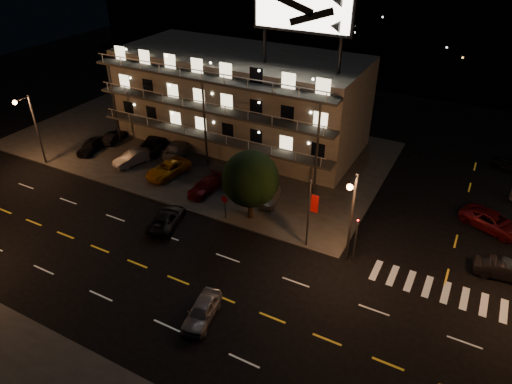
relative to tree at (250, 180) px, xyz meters
The scene contains 24 objects.
ground 10.61m from the tree, 83.79° to the right, with size 140.00×140.00×0.00m, color black.
curb_nw 16.97m from the tree, 141.62° to the left, with size 44.00×24.00×0.15m, color #333431.
motel 16.74m from the tree, 122.16° to the left, with size 28.00×13.80×18.10m.
streetlight_nw 25.02m from the tree, behind, with size 0.44×1.92×8.00m.
streetlight_nc 9.78m from the tree, 10.76° to the right, with size 0.44×1.92×8.00m.
signal_nw 10.24m from the tree, ahead, with size 0.20×0.27×4.60m.
banner_north 6.32m from the tree, 12.41° to the right, with size 0.83×0.16×6.40m.
stop_sign 3.25m from the tree, 148.65° to the right, with size 0.91×0.11×2.61m.
tree is the anchor object (origin of this frame).
lot_car_0 23.02m from the tree, behind, with size 1.68×4.17×1.42m, color black.
lot_car_1 16.84m from the tree, 169.58° to the left, with size 1.55×4.45×1.47m, color gray.
lot_car_2 12.06m from the tree, 166.50° to the left, with size 2.37×5.14×1.43m, color orange.
lot_car_3 7.06m from the tree, 163.66° to the left, with size 1.78×4.38×1.27m, color maroon.
lot_car_4 4.51m from the tree, 81.34° to the left, with size 1.45×3.61×1.23m, color gray.
lot_car_5 23.19m from the tree, 164.17° to the left, with size 1.31×3.76×1.24m, color black.
lot_car_6 18.02m from the tree, 158.08° to the left, with size 2.50×5.43×1.51m, color black.
lot_car_7 15.58m from the tree, 151.32° to the left, with size 2.14×5.27×1.53m, color gray.
lot_car_8 8.07m from the tree, 125.55° to the left, with size 1.79×4.46×1.52m, color black.
lot_car_9 7.45m from the tree, 122.25° to the left, with size 1.39×3.99×1.31m, color maroon.
side_car_0 21.19m from the tree, ahead, with size 1.52×4.36×1.44m, color black.
side_car_1 21.60m from the tree, 23.79° to the left, with size 2.53×5.49×1.52m, color maroon.
side_car_3 29.46m from the tree, 46.18° to the left, with size 1.51×3.75×1.28m, color black.
road_car_east 12.81m from the tree, 76.82° to the right, with size 1.66×4.12×1.40m, color gray.
road_car_west 8.20m from the tree, 144.26° to the right, with size 2.23×4.84×1.34m, color black.
Camera 1 is at (15.40, -20.08, 24.01)m, focal length 32.00 mm.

